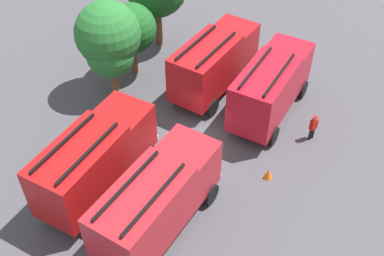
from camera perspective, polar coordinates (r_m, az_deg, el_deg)
name	(u,v)px	position (r m, az deg, el deg)	size (l,w,h in m)	color
ground_plane	(192,146)	(25.88, 0.00, -2.28)	(46.92, 46.92, 0.00)	#423F44
fire_truck_0	(158,199)	(20.66, -4.26, -8.80)	(7.38, 3.25, 3.88)	maroon
fire_truck_1	(271,85)	(27.00, 9.79, 5.25)	(7.45, 3.49, 3.88)	#A41220
fire_truck_2	(96,158)	(22.76, -11.83, -3.63)	(7.47, 3.57, 3.88)	#9D1111
fire_truck_3	(215,61)	(28.63, 2.82, 8.29)	(7.35, 3.16, 3.88)	maroon
firefighter_0	(313,127)	(26.61, 14.76, 0.18)	(0.48, 0.36, 1.63)	black
firefighter_1	(109,131)	(25.88, -10.23, -0.36)	(0.44, 0.48, 1.63)	black
tree_0	(110,54)	(28.05, -10.08, 8.95)	(2.89, 2.89, 4.48)	brown
tree_1	(108,34)	(27.90, -10.36, 11.34)	(3.92, 3.92, 6.08)	brown
tree_2	(131,29)	(29.72, -7.54, 12.07)	(3.21, 3.21, 4.97)	brown
traffic_cone_0	(252,87)	(29.80, 7.44, 5.10)	(0.41, 0.41, 0.59)	#F2600C
traffic_cone_1	(268,174)	(24.38, 9.43, -5.60)	(0.43, 0.43, 0.62)	#F2600C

